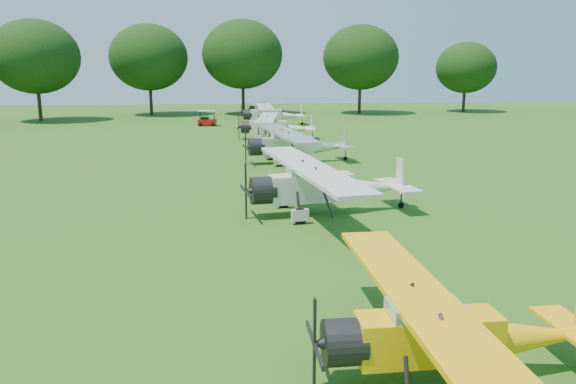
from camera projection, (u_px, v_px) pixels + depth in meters
name	position (u px, v px, depth m)	size (l,w,h in m)	color
ground	(317.00, 221.00, 23.72)	(160.00, 160.00, 0.00)	#235014
tree_belt	(407.00, 25.00, 22.47)	(137.36, 130.27, 14.52)	black
aircraft_2	(450.00, 329.00, 11.45)	(6.15, 9.77, 1.93)	#FFB50A
aircraft_3	(324.00, 183.00, 24.67)	(7.71, 12.21, 2.40)	silver
aircraft_4	(295.00, 143.00, 38.09)	(7.49, 11.87, 2.33)	silver
aircraft_5	(274.00, 125.00, 50.62)	(7.08, 11.25, 2.21)	silver
aircraft_6	(271.00, 113.00, 63.65)	(7.32, 11.63, 2.30)	silver
aircraft_7	(267.00, 108.00, 76.02)	(5.69, 9.03, 1.79)	silver
golf_cart	(207.00, 121.00, 62.57)	(2.10, 1.40, 1.70)	#AE120C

